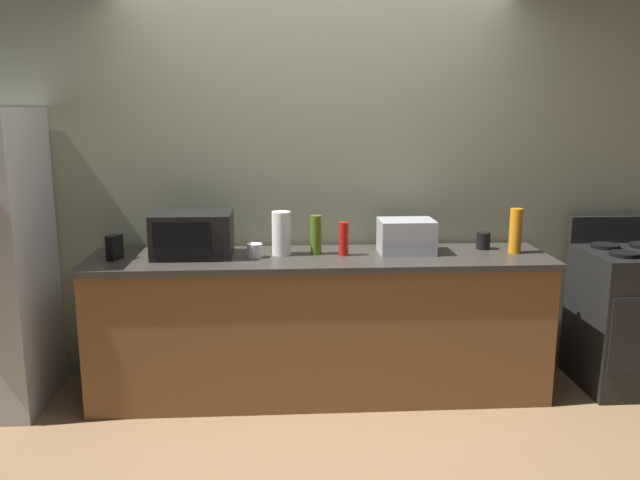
# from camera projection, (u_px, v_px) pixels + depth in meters

# --- Properties ---
(ground_plane) EXTENTS (8.00, 8.00, 0.00)m
(ground_plane) POSITION_uv_depth(u_px,v_px,m) (324.00, 422.00, 3.80)
(ground_plane) COLOR #93704C
(back_wall) EXTENTS (6.40, 0.10, 2.70)m
(back_wall) POSITION_uv_depth(u_px,v_px,m) (316.00, 176.00, 4.32)
(back_wall) COLOR gray
(back_wall) RESTS_ON ground_plane
(counter_run) EXTENTS (2.84, 0.64, 0.90)m
(counter_run) POSITION_uv_depth(u_px,v_px,m) (320.00, 325.00, 4.10)
(counter_run) COLOR brown
(counter_run) RESTS_ON ground_plane
(stove_range) EXTENTS (0.60, 0.61, 1.08)m
(stove_range) POSITION_uv_depth(u_px,v_px,m) (628.00, 318.00, 4.22)
(stove_range) COLOR black
(stove_range) RESTS_ON ground_plane
(microwave) EXTENTS (0.48, 0.35, 0.27)m
(microwave) POSITION_uv_depth(u_px,v_px,m) (192.00, 234.00, 3.98)
(microwave) COLOR black
(microwave) RESTS_ON counter_run
(toaster_oven) EXTENTS (0.34, 0.26, 0.21)m
(toaster_oven) POSITION_uv_depth(u_px,v_px,m) (406.00, 236.00, 4.08)
(toaster_oven) COLOR #B7BABF
(toaster_oven) RESTS_ON counter_run
(paper_towel_roll) EXTENTS (0.12, 0.12, 0.27)m
(paper_towel_roll) POSITION_uv_depth(u_px,v_px,m) (281.00, 233.00, 4.02)
(paper_towel_roll) COLOR white
(paper_towel_roll) RESTS_ON counter_run
(cordless_phone) EXTENTS (0.09, 0.12, 0.15)m
(cordless_phone) POSITION_uv_depth(u_px,v_px,m) (115.00, 247.00, 3.90)
(cordless_phone) COLOR black
(cordless_phone) RESTS_ON counter_run
(bottle_hot_sauce) EXTENTS (0.06, 0.06, 0.21)m
(bottle_hot_sauce) POSITION_uv_depth(u_px,v_px,m) (344.00, 239.00, 4.01)
(bottle_hot_sauce) COLOR red
(bottle_hot_sauce) RESTS_ON counter_run
(bottle_olive_oil) EXTENTS (0.07, 0.07, 0.24)m
(bottle_olive_oil) POSITION_uv_depth(u_px,v_px,m) (316.00, 235.00, 4.04)
(bottle_olive_oil) COLOR #4C6B19
(bottle_olive_oil) RESTS_ON counter_run
(bottle_dish_soap) EXTENTS (0.08, 0.08, 0.28)m
(bottle_dish_soap) POSITION_uv_depth(u_px,v_px,m) (516.00, 231.00, 4.07)
(bottle_dish_soap) COLOR orange
(bottle_dish_soap) RESTS_ON counter_run
(mug_black) EXTENTS (0.09, 0.09, 0.11)m
(mug_black) POSITION_uv_depth(u_px,v_px,m) (483.00, 241.00, 4.20)
(mug_black) COLOR black
(mug_black) RESTS_ON counter_run
(mug_white) EXTENTS (0.09, 0.09, 0.09)m
(mug_white) POSITION_uv_depth(u_px,v_px,m) (255.00, 251.00, 3.96)
(mug_white) COLOR white
(mug_white) RESTS_ON counter_run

